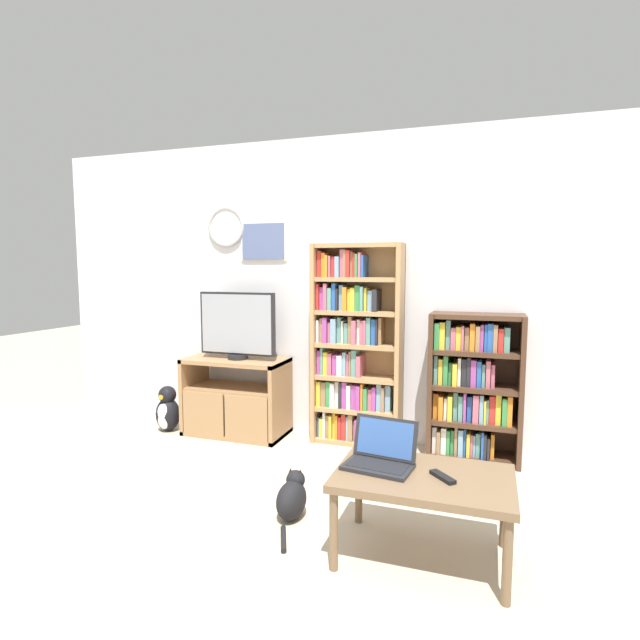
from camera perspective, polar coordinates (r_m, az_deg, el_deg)
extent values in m
plane|color=#BCAD93|center=(2.79, -6.51, -26.35)|extent=(18.00, 18.00, 0.00)
cube|color=silver|center=(4.30, 5.07, 3.47)|extent=(6.14, 0.06, 2.60)
torus|color=#B2B2B7|center=(4.75, -10.66, 10.41)|extent=(0.38, 0.04, 0.38)
cylinder|color=white|center=(4.75, -10.66, 10.41)|extent=(0.31, 0.02, 0.31)
cube|color=silver|center=(4.57, -6.47, 8.91)|extent=(0.45, 0.01, 0.35)
cube|color=slate|center=(4.57, -6.51, 8.91)|extent=(0.41, 0.02, 0.32)
cube|color=#9E754C|center=(4.79, -14.13, -8.00)|extent=(0.04, 0.46, 0.69)
cube|color=#9E754C|center=(4.39, -4.49, -9.13)|extent=(0.04, 0.46, 0.69)
cube|color=#9E754C|center=(4.51, -9.60, -4.57)|extent=(0.90, 0.46, 0.04)
cube|color=#9E754C|center=(4.67, -9.46, -12.43)|extent=(0.90, 0.46, 0.04)
cube|color=#9E754C|center=(4.56, -9.54, -7.74)|extent=(0.83, 0.42, 0.04)
cube|color=#9E754C|center=(4.53, -13.18, -10.37)|extent=(0.40, 0.02, 0.38)
cube|color=#9E754C|center=(4.33, -8.43, -11.04)|extent=(0.40, 0.02, 0.38)
cylinder|color=black|center=(4.47, -9.35, -4.16)|extent=(0.18, 0.18, 0.04)
cube|color=black|center=(4.43, -9.41, -0.40)|extent=(0.71, 0.05, 0.55)
cube|color=#9399A3|center=(4.40, -9.59, -0.44)|extent=(0.67, 0.01, 0.51)
cube|color=tan|center=(4.28, -0.39, -2.68)|extent=(0.04, 0.25, 1.69)
cube|color=tan|center=(4.10, 9.07, -3.13)|extent=(0.04, 0.25, 1.69)
cube|color=tan|center=(4.29, 4.63, -2.68)|extent=(0.75, 0.02, 1.69)
cube|color=tan|center=(4.38, 4.15, -13.63)|extent=(0.68, 0.22, 0.04)
cube|color=tan|center=(4.29, 4.18, -10.18)|extent=(0.68, 0.22, 0.04)
cube|color=tan|center=(4.23, 4.21, -6.60)|extent=(0.68, 0.22, 0.04)
cube|color=tan|center=(4.17, 4.24, -2.91)|extent=(0.68, 0.22, 0.04)
cube|color=tan|center=(4.14, 4.27, 0.85)|extent=(0.68, 0.22, 0.04)
cube|color=tan|center=(4.12, 4.30, 4.66)|extent=(0.68, 0.22, 0.04)
cube|color=tan|center=(4.13, 4.33, 8.48)|extent=(0.68, 0.22, 0.04)
cube|color=#2856A8|center=(4.45, 0.09, -11.88)|extent=(0.02, 0.15, 0.17)
cube|color=gold|center=(4.44, 0.43, -11.96)|extent=(0.03, 0.17, 0.17)
cube|color=white|center=(4.42, 0.78, -11.64)|extent=(0.02, 0.18, 0.23)
cube|color=#93704C|center=(4.42, 1.14, -11.84)|extent=(0.03, 0.17, 0.20)
cube|color=gold|center=(4.40, 1.51, -11.89)|extent=(0.02, 0.19, 0.20)
cube|color=gold|center=(4.40, 1.87, -11.76)|extent=(0.02, 0.16, 0.22)
cube|color=orange|center=(4.39, 2.17, -11.91)|extent=(0.02, 0.18, 0.21)
cube|color=red|center=(4.39, 2.52, -12.00)|extent=(0.03, 0.17, 0.19)
cube|color=red|center=(4.37, 2.99, -11.89)|extent=(0.04, 0.17, 0.22)
cube|color=#759EB7|center=(4.36, 3.40, -12.03)|extent=(0.02, 0.18, 0.21)
cube|color=#93704C|center=(4.35, 3.76, -11.93)|extent=(0.04, 0.19, 0.23)
cube|color=#93704C|center=(4.36, 4.19, -12.26)|extent=(0.02, 0.16, 0.18)
cube|color=#9E4293|center=(4.34, 4.44, -12.21)|extent=(0.02, 0.19, 0.19)
cube|color=#759EB7|center=(4.34, 4.85, -12.24)|extent=(0.04, 0.17, 0.19)
cube|color=gold|center=(4.34, 5.43, -12.37)|extent=(0.04, 0.16, 0.18)
cube|color=#B75B70|center=(4.32, 5.99, -12.18)|extent=(0.04, 0.18, 0.22)
cube|color=red|center=(4.31, 6.48, -12.25)|extent=(0.03, 0.19, 0.21)
cube|color=#5B9389|center=(4.31, 6.96, -12.42)|extent=(0.04, 0.17, 0.19)
cube|color=gold|center=(4.36, 0.16, -8.24)|extent=(0.03, 0.19, 0.21)
cube|color=#93704C|center=(4.35, 0.68, -8.29)|extent=(0.04, 0.17, 0.21)
cube|color=#388947|center=(4.33, 1.24, -8.29)|extent=(0.04, 0.18, 0.22)
cube|color=white|center=(4.32, 1.71, -8.39)|extent=(0.03, 0.19, 0.21)
cube|color=white|center=(4.32, 2.22, -8.32)|extent=(0.04, 0.15, 0.22)
cube|color=#232328|center=(4.30, 2.60, -8.39)|extent=(0.02, 0.19, 0.22)
cube|color=#9E4293|center=(4.29, 3.08, -8.37)|extent=(0.04, 0.18, 0.23)
cube|color=white|center=(4.28, 3.59, -8.58)|extent=(0.03, 0.20, 0.20)
cube|color=#9E4293|center=(4.27, 4.11, -8.58)|extent=(0.04, 0.18, 0.20)
cube|color=#9E4293|center=(4.26, 4.63, -8.64)|extent=(0.03, 0.20, 0.20)
cube|color=orange|center=(4.25, 5.05, -8.55)|extent=(0.02, 0.19, 0.22)
cube|color=#388947|center=(4.25, 5.43, -8.81)|extent=(0.03, 0.19, 0.19)
cube|color=#B75B70|center=(4.25, 5.91, -8.87)|extent=(0.03, 0.16, 0.18)
cube|color=#9E4293|center=(4.24, 6.38, -8.78)|extent=(0.03, 0.17, 0.20)
cube|color=#759EB7|center=(4.23, 6.94, -8.64)|extent=(0.04, 0.16, 0.22)
cube|color=#93704C|center=(4.22, 7.39, -8.82)|extent=(0.03, 0.18, 0.20)
cube|color=#759EB7|center=(4.22, 7.91, -8.74)|extent=(0.04, 0.15, 0.22)
cube|color=#9E4293|center=(4.30, 0.16, -4.72)|extent=(0.03, 0.17, 0.20)
cube|color=#5B9389|center=(4.29, 0.51, -4.59)|extent=(0.02, 0.17, 0.23)
cube|color=gold|center=(4.29, 0.90, -4.84)|extent=(0.04, 0.17, 0.19)
cube|color=#B75B70|center=(4.27, 1.38, -4.93)|extent=(0.04, 0.17, 0.18)
cube|color=#9E4293|center=(4.26, 1.95, -5.03)|extent=(0.04, 0.16, 0.17)
cube|color=white|center=(4.25, 2.53, -5.08)|extent=(0.04, 0.18, 0.17)
cube|color=#759EB7|center=(4.24, 3.05, -4.92)|extent=(0.03, 0.17, 0.20)
cube|color=#B75B70|center=(4.23, 3.39, -5.02)|extent=(0.02, 0.15, 0.19)
cube|color=#93704C|center=(4.23, 3.68, -4.88)|extent=(0.02, 0.15, 0.21)
cube|color=#5B9389|center=(4.21, 4.12, -4.83)|extent=(0.04, 0.17, 0.22)
cube|color=#B75B70|center=(4.20, 4.67, -5.19)|extent=(0.03, 0.19, 0.18)
cube|color=white|center=(4.26, 0.07, -1.20)|extent=(0.02, 0.19, 0.19)
cube|color=#93704C|center=(4.25, 0.46, -1.10)|extent=(0.03, 0.17, 0.20)
cube|color=#9E4293|center=(4.23, 0.88, -1.07)|extent=(0.04, 0.19, 0.21)
cube|color=#B75B70|center=(4.23, 1.40, -1.34)|extent=(0.03, 0.17, 0.17)
cube|color=#759EB7|center=(4.21, 1.86, -1.16)|extent=(0.04, 0.20, 0.21)
cube|color=#5B9389|center=(4.21, 2.44, -1.11)|extent=(0.03, 0.15, 0.21)
cube|color=white|center=(4.20, 2.80, -1.31)|extent=(0.02, 0.16, 0.19)
cube|color=#5B9389|center=(4.20, 3.21, -1.44)|extent=(0.03, 0.16, 0.17)
cube|color=#93704C|center=(4.18, 3.69, -1.09)|extent=(0.03, 0.17, 0.22)
cube|color=#B75B70|center=(4.16, 4.16, -1.31)|extent=(0.04, 0.20, 0.20)
cube|color=white|center=(4.17, 4.64, -1.27)|extent=(0.02, 0.16, 0.20)
cube|color=#B75B70|center=(4.15, 5.03, -1.33)|extent=(0.03, 0.18, 0.20)
cube|color=#B75B70|center=(4.14, 5.39, -1.33)|extent=(0.02, 0.19, 0.20)
cube|color=#5B9389|center=(4.14, 5.78, -1.19)|extent=(0.03, 0.18, 0.22)
cube|color=#2856A8|center=(4.13, 6.31, -1.30)|extent=(0.03, 0.16, 0.21)
cube|color=#232328|center=(4.13, 6.69, -1.31)|extent=(0.02, 0.18, 0.21)
cube|color=#93704C|center=(4.13, 7.03, -1.25)|extent=(0.02, 0.15, 0.22)
cube|color=red|center=(4.23, 0.08, 2.69)|extent=(0.02, 0.18, 0.22)
cube|color=#9E4293|center=(4.23, 0.51, 2.51)|extent=(0.04, 0.16, 0.19)
cube|color=#B75B70|center=(4.21, 0.94, 2.70)|extent=(0.03, 0.20, 0.22)
cube|color=#5B9389|center=(4.20, 1.40, 2.45)|extent=(0.03, 0.19, 0.18)
cube|color=#2856A8|center=(4.19, 1.88, 2.71)|extent=(0.03, 0.17, 0.22)
cube|color=#232328|center=(4.18, 2.24, 2.41)|extent=(0.02, 0.19, 0.18)
cube|color=#759EB7|center=(4.18, 2.69, 2.59)|extent=(0.04, 0.15, 0.21)
cube|color=orange|center=(4.16, 3.13, 2.47)|extent=(0.03, 0.19, 0.19)
cube|color=gold|center=(4.16, 3.57, 2.36)|extent=(0.02, 0.16, 0.18)
cube|color=gold|center=(4.15, 3.99, 2.42)|extent=(0.04, 0.18, 0.19)
cube|color=#388947|center=(4.14, 4.57, 2.54)|extent=(0.04, 0.17, 0.21)
cube|color=#5B9389|center=(4.12, 5.03, 2.47)|extent=(0.02, 0.19, 0.20)
cube|color=gold|center=(4.12, 5.44, 2.37)|extent=(0.02, 0.17, 0.19)
cube|color=#759EB7|center=(4.12, 5.96, 2.23)|extent=(0.04, 0.16, 0.17)
cube|color=#232328|center=(4.10, 6.50, 2.27)|extent=(0.04, 0.20, 0.18)
cube|color=red|center=(4.23, 0.20, 6.41)|extent=(0.04, 0.16, 0.21)
cube|color=orange|center=(4.21, 0.69, 6.30)|extent=(0.03, 0.17, 0.20)
cube|color=orange|center=(4.20, 1.07, 6.17)|extent=(0.02, 0.20, 0.18)
cube|color=#B75B70|center=(4.19, 1.42, 6.12)|extent=(0.02, 0.19, 0.17)
cube|color=red|center=(4.19, 1.80, 6.09)|extent=(0.03, 0.16, 0.17)
cube|color=#759EB7|center=(4.17, 2.28, 6.09)|extent=(0.03, 0.20, 0.17)
cube|color=#B75B70|center=(4.17, 2.78, 6.47)|extent=(0.03, 0.17, 0.22)
cube|color=#93704C|center=(4.15, 3.12, 6.47)|extent=(0.02, 0.19, 0.22)
cube|color=red|center=(4.15, 3.48, 6.42)|extent=(0.03, 0.19, 0.22)
cube|color=#93704C|center=(4.15, 3.86, 6.36)|extent=(0.02, 0.15, 0.21)
cube|color=red|center=(4.14, 4.17, 6.25)|extent=(0.02, 0.17, 0.19)
cube|color=#388947|center=(4.13, 4.44, 6.22)|extent=(0.02, 0.19, 0.19)
cube|color=#B75B70|center=(4.12, 4.81, 6.29)|extent=(0.02, 0.19, 0.20)
cube|color=#2856A8|center=(4.12, 5.13, 6.14)|extent=(0.02, 0.19, 0.18)
cube|color=#472D1E|center=(4.08, 12.63, -7.15)|extent=(0.04, 0.32, 1.14)
cube|color=#472D1E|center=(4.07, 21.97, -7.49)|extent=(0.04, 0.32, 1.14)
cube|color=#472D1E|center=(4.21, 17.35, -6.88)|extent=(0.69, 0.02, 1.14)
cube|color=#472D1E|center=(4.22, 17.05, -14.65)|extent=(0.62, 0.28, 0.04)
cube|color=#472D1E|center=(4.14, 17.17, -11.07)|extent=(0.62, 0.28, 0.04)
cube|color=#472D1E|center=(4.06, 17.29, -7.34)|extent=(0.62, 0.28, 0.04)
cube|color=#472D1E|center=(4.01, 17.41, -3.51)|extent=(0.62, 0.28, 0.04)
cube|color=#472D1E|center=(3.98, 17.54, 0.42)|extent=(0.62, 0.28, 0.04)
cube|color=white|center=(4.21, 13.08, -12.82)|extent=(0.03, 0.22, 0.21)
cube|color=#93704C|center=(4.21, 13.52, -13.05)|extent=(0.03, 0.25, 0.18)
cube|color=white|center=(4.21, 14.05, -12.88)|extent=(0.04, 0.22, 0.21)
cube|color=#388947|center=(4.21, 14.54, -13.01)|extent=(0.03, 0.22, 0.19)
cube|color=#388947|center=(4.21, 14.96, -12.99)|extent=(0.03, 0.20, 0.19)
cube|color=#93704C|center=(4.20, 15.35, -12.84)|extent=(0.02, 0.23, 0.22)
cube|color=#759EB7|center=(4.20, 15.85, -12.96)|extent=(0.04, 0.24, 0.21)
cube|color=#2856A8|center=(4.20, 16.27, -12.92)|extent=(0.02, 0.22, 0.22)
cube|color=gold|center=(4.20, 16.63, -13.16)|extent=(0.03, 0.24, 0.19)
cube|color=#B75B70|center=(4.21, 16.97, -13.21)|extent=(0.02, 0.21, 0.18)
cube|color=#759EB7|center=(4.21, 17.23, -13.24)|extent=(0.02, 0.20, 0.17)
cube|color=#5B9389|center=(4.21, 17.64, -13.14)|extent=(0.03, 0.20, 0.19)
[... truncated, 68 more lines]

